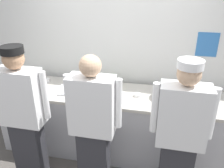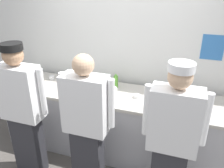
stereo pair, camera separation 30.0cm
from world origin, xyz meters
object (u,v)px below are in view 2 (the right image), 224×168
at_px(sheet_tray, 78,88).
at_px(ramekin_green_sauce, 137,96).
at_px(chef_far_right, 172,139).
at_px(chef_near_left, 23,110).
at_px(chef_center, 86,124).
at_px(ramekin_red_sauce, 52,77).
at_px(mixing_bowl_steel, 166,97).
at_px(squeeze_bottle_secondary, 197,108).
at_px(plate_stack_rear, 198,100).
at_px(squeeze_bottle_primary, 116,81).
at_px(plate_stack_front, 109,91).
at_px(squeeze_bottle_spare, 28,79).

distance_m(sheet_tray, ramekin_green_sauce, 0.82).
relative_size(chef_far_right, ramekin_green_sauce, 18.80).
bearing_deg(ramekin_green_sauce, chef_near_left, -150.35).
height_order(chef_center, ramekin_red_sauce, chef_center).
relative_size(mixing_bowl_steel, ramekin_green_sauce, 3.49).
height_order(chef_near_left, squeeze_bottle_secondary, chef_near_left).
bearing_deg(squeeze_bottle_secondary, plate_stack_rear, 86.93).
bearing_deg(ramekin_green_sauce, chef_center, -120.64).
bearing_deg(chef_center, ramekin_green_sauce, 59.36).
height_order(chef_center, plate_stack_rear, chef_center).
height_order(chef_near_left, squeeze_bottle_primary, chef_near_left).
bearing_deg(sheet_tray, squeeze_bottle_secondary, -8.21).
bearing_deg(sheet_tray, plate_stack_rear, 3.62).
xyz_separation_m(chef_near_left, mixing_bowl_steel, (1.56, 0.70, 0.07)).
bearing_deg(squeeze_bottle_secondary, ramekin_green_sauce, 162.93).
xyz_separation_m(squeeze_bottle_secondary, ramekin_green_sauce, (-0.71, 0.22, -0.08)).
distance_m(plate_stack_front, ramekin_red_sauce, 0.98).
relative_size(plate_stack_rear, squeeze_bottle_secondary, 1.14).
bearing_deg(chef_far_right, plate_stack_front, 142.97).
distance_m(chef_center, mixing_bowl_steel, 1.03).
distance_m(chef_center, chef_far_right, 0.90).
xyz_separation_m(sheet_tray, ramekin_red_sauce, (-0.52, 0.18, 0.02)).
distance_m(sheet_tray, ramekin_red_sauce, 0.55).
xyz_separation_m(plate_stack_front, ramekin_green_sauce, (0.38, 0.00, -0.01)).
height_order(sheet_tray, ramekin_green_sauce, ramekin_green_sauce).
bearing_deg(sheet_tray, plate_stack_front, -0.61).
relative_size(sheet_tray, ramekin_green_sauce, 5.16).
distance_m(plate_stack_rear, ramekin_green_sauce, 0.74).
height_order(chef_far_right, squeeze_bottle_secondary, chef_far_right).
relative_size(squeeze_bottle_primary, squeeze_bottle_spare, 1.15).
xyz_separation_m(chef_near_left, plate_stack_rear, (1.93, 0.79, 0.06)).
relative_size(chef_center, plate_stack_front, 7.23).
xyz_separation_m(chef_far_right, squeeze_bottle_primary, (-0.85, 0.87, 0.13)).
relative_size(chef_near_left, squeeze_bottle_primary, 8.26).
xyz_separation_m(chef_far_right, sheet_tray, (-1.33, 0.67, 0.05)).
height_order(squeeze_bottle_primary, squeeze_bottle_spare, squeeze_bottle_primary).
bearing_deg(squeeze_bottle_spare, chef_center, -26.27).
xyz_separation_m(plate_stack_rear, ramekin_green_sauce, (-0.73, -0.10, -0.02)).
bearing_deg(plate_stack_front, chef_near_left, -140.32).
relative_size(chef_near_left, squeeze_bottle_spare, 9.46).
distance_m(plate_stack_front, sheet_tray, 0.44).
distance_m(chef_center, plate_stack_rear, 1.37).
relative_size(chef_far_right, ramekin_red_sauce, 20.30).
height_order(chef_far_right, mixing_bowl_steel, chef_far_right).
xyz_separation_m(sheet_tray, squeeze_bottle_secondary, (1.54, -0.22, 0.09)).
distance_m(chef_far_right, squeeze_bottle_secondary, 0.51).
xyz_separation_m(mixing_bowl_steel, squeeze_bottle_primary, (-0.70, 0.18, 0.04)).
xyz_separation_m(plate_stack_rear, squeeze_bottle_secondary, (-0.02, -0.32, 0.06)).
xyz_separation_m(chef_center, chef_far_right, (0.90, 0.00, 0.02)).
relative_size(chef_far_right, mixing_bowl_steel, 5.39).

